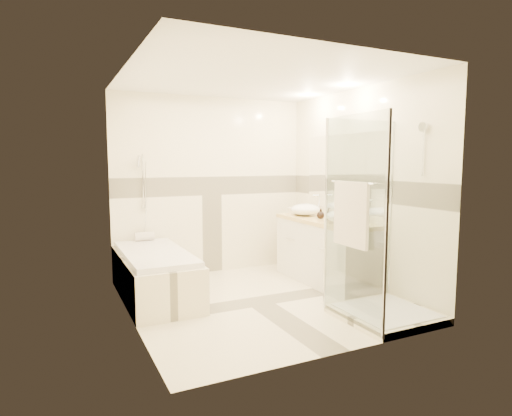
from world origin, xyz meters
name	(u,v)px	position (x,y,z in m)	size (l,w,h in m)	color
room	(262,192)	(0.06, 0.01, 1.26)	(2.82, 3.02, 2.52)	#F1E6BF
bathtub	(155,272)	(-1.02, 0.65, 0.31)	(0.75, 1.70, 0.56)	#F6EBC5
vanity	(325,251)	(1.12, 0.30, 0.43)	(0.58, 1.62, 0.85)	white
shower_enclosure	(373,270)	(0.83, -0.97, 0.51)	(0.96, 0.93, 2.04)	#F6EBC5
vessel_sink_near	(305,209)	(1.10, 0.75, 0.93)	(0.41, 0.41, 0.17)	white
vessel_sink_far	(343,216)	(1.10, -0.11, 0.93)	(0.42, 0.42, 0.17)	white
faucet_near	(318,203)	(1.32, 0.75, 1.02)	(0.12, 0.03, 0.29)	silver
faucet_far	(358,209)	(1.32, -0.11, 1.01)	(0.12, 0.03, 0.28)	silver
amenity_bottle_a	(329,214)	(1.10, 0.20, 0.93)	(0.07, 0.07, 0.16)	black
amenity_bottle_b	(321,214)	(1.10, 0.37, 0.92)	(0.10, 0.10, 0.13)	black
folded_towels	(295,211)	(1.10, 1.02, 0.89)	(0.14, 0.24, 0.08)	white
rolled_towel	(144,236)	(-1.00, 1.37, 0.62)	(0.11, 0.11, 0.25)	white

